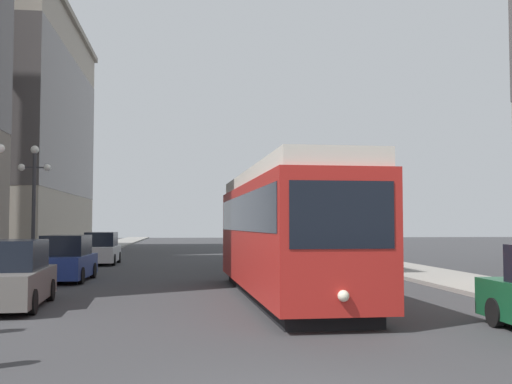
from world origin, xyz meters
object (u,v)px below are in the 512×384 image
Objects in this scene: transit_bus at (314,230)px; parked_car_left_mid at (101,249)px; streetcar at (284,229)px; lamp_post_left_far at (34,189)px; parked_car_left_far at (66,260)px; parked_car_left_near at (10,276)px.

transit_bus is 12.17m from parked_car_left_mid.
streetcar is 13.38m from lamp_post_left_far.
transit_bus is 13.26m from parked_car_left_far.
parked_car_left_near is 1.07× the size of parked_car_left_mid.
lamp_post_left_far is (-9.61, 9.14, 1.71)m from streetcar.
lamp_post_left_far is (-1.90, -7.86, 2.97)m from parked_car_left_mid.
parked_car_left_near is 11.08m from lamp_post_left_far.
streetcar is at bearing -43.57° from lamp_post_left_far.
transit_bus is 2.94× the size of parked_car_left_mid.
streetcar is 2.35× the size of lamp_post_left_far.
transit_bus reaches higher than parked_car_left_mid.
parked_car_left_near and parked_car_left_far have the same top height.
parked_car_left_far is at bearing -90.09° from parked_car_left_mid.
transit_bus reaches higher than parked_car_left_far.
parked_car_left_near is (-11.48, -14.46, -1.10)m from transit_bus.
lamp_post_left_far is (-1.90, 10.51, 2.97)m from parked_car_left_near.
transit_bus is 2.76× the size of parked_car_left_near.
parked_car_left_mid is 8.61m from lamp_post_left_far.
parked_car_left_far is 4.38m from lamp_post_left_far.
parked_car_left_mid is at bearing 91.28° from parked_car_left_far.
streetcar is 7.94m from parked_car_left_near.
streetcar is 2.77× the size of parked_car_left_near.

